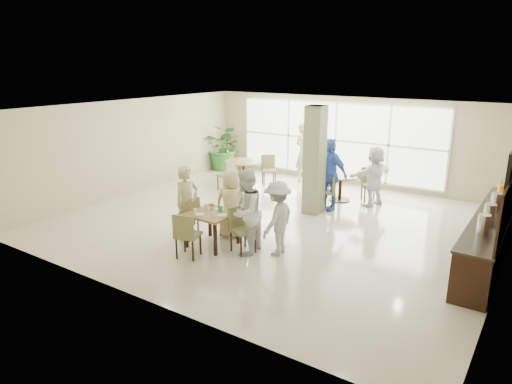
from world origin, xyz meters
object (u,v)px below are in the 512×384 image
Objects in this scene: teen_far at (231,203)px; adult_a at (329,174)px; teen_right at (246,212)px; round_table_right at (340,181)px; adult_b at (375,176)px; round_table_left at (243,166)px; potted_plant at (224,147)px; adult_standing at (304,153)px; teen_left at (187,203)px; teen_standing at (278,218)px; main_table at (212,217)px; buffet_counter at (492,233)px.

teen_far is 0.82× the size of adult_a.
round_table_right is at bearing 168.57° from teen_right.
adult_a is 1.36m from adult_b.
potted_plant is (-1.74, 1.24, 0.24)m from round_table_left.
teen_right is 3.65m from adult_a.
round_table_left is at bearing 56.87° from adult_standing.
round_table_right is (3.39, -0.00, -0.03)m from round_table_left.
adult_standing reaches higher than teen_left.
teen_left is 2.12m from teen_standing.
round_table_left is 0.72× the size of teen_left.
adult_a is (-0.44, 3.33, 0.18)m from teen_standing.
adult_standing is (-1.72, 5.72, 0.09)m from teen_right.
round_table_right is at bearing 78.95° from main_table.
teen_right is (0.83, 0.07, 0.24)m from main_table.
round_table_right is 0.55× the size of adult_a.
main_table is 4.74m from round_table_right.
teen_left is (-5.76, -2.55, 0.29)m from buffet_counter.
teen_far reaches higher than round_table_right.
main_table is at bearing -93.65° from adult_a.
main_table is 0.68m from teen_far.
teen_left is at bearing -68.92° from round_table_left.
teen_far is at bearing 88.19° from main_table.
teen_left reaches higher than adult_b.
adult_standing is (-0.92, 5.13, 0.20)m from teen_far.
potted_plant is 0.94× the size of teen_right.
adult_b is (1.04, 4.66, -0.06)m from teen_right.
round_table_left is 0.77× the size of teen_far.
buffet_counter reaches higher than teen_left.
adult_a is at bearing 75.54° from main_table.
teen_far is 0.88× the size of teen_right.
round_table_left is at bearing 118.07° from main_table.
potted_plant is 0.85× the size of adult_standing.
adult_standing is at bearing -90.04° from adult_b.
adult_a is at bearing -175.78° from teen_standing.
round_table_left is at bearing -140.95° from teen_standing.
buffet_counter reaches higher than teen_right.
teen_standing is at bearing -149.94° from buffet_counter.
main_table is at bearing -153.56° from buffet_counter.
teen_right reaches higher than teen_left.
teen_standing reaches higher than round_table_left.
teen_standing is at bearing -83.48° from round_table_right.
adult_b is (6.09, -1.16, -0.00)m from potted_plant.
teen_right is at bearing 5.04° from main_table.
adult_standing reaches higher than adult_b.
round_table_left is 4.35m from adult_b.
main_table is 5.67m from buffet_counter.
teen_far is at bearing -159.82° from buffet_counter.
round_table_left is 3.39m from round_table_right.
adult_a is (5.18, -2.17, 0.12)m from potted_plant.
buffet_counter reaches higher than potted_plant.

